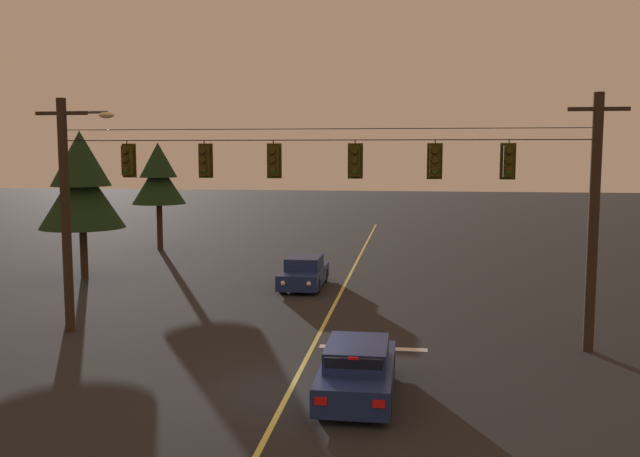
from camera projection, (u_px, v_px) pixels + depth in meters
ground_plane at (290, 391)px, 17.67m from camera, size 180.00×180.00×0.00m
lane_centre_stripe at (336, 301)px, 28.26m from camera, size 0.14×60.00×0.01m
stop_bar_paint at (373, 348)px, 21.51m from camera, size 3.40×0.36×0.01m
signal_span_assembly at (316, 216)px, 21.89m from camera, size 18.84×0.32×7.91m
traffic_light_leftmost at (127, 160)px, 22.52m from camera, size 0.48×0.41×1.22m
traffic_light_left_inner at (204, 161)px, 22.17m from camera, size 0.48×0.41×1.22m
traffic_light_centre at (273, 161)px, 21.86m from camera, size 0.48×0.41×1.22m
traffic_light_right_inner at (355, 161)px, 21.51m from camera, size 0.48×0.41×1.22m
traffic_light_rightmost at (435, 161)px, 21.17m from camera, size 0.48×0.41×1.22m
traffic_light_far_right at (509, 161)px, 20.88m from camera, size 0.48×0.41×1.22m
car_waiting_near_lane at (357, 370)px, 17.28m from camera, size 1.80×4.33×1.39m
car_oncoming_lead at (304, 273)px, 31.23m from camera, size 1.80×4.42×1.39m
street_lamp_corner at (71, 195)px, 24.37m from camera, size 2.11×0.30×7.63m
tree_verge_near at (81, 184)px, 32.88m from camera, size 4.06×4.06×7.13m
tree_verge_far at (158, 177)px, 42.58m from camera, size 3.31×3.31×6.70m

